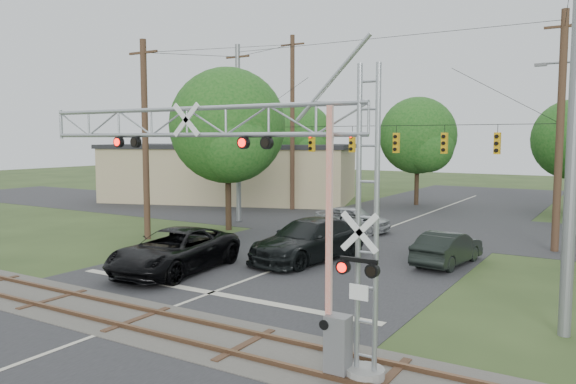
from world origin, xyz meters
The scene contains 14 objects.
ground centered at (0.00, 0.00, 0.00)m, with size 160.00×160.00×0.00m, color #2D3F1D.
road_main centered at (0.00, 10.00, 0.01)m, with size 14.00×90.00×0.02m, color #272729.
road_cross centered at (0.00, 24.00, 0.01)m, with size 90.00×12.00×0.02m, color #272729.
railroad_track centered at (0.00, 2.00, 0.03)m, with size 90.00×3.20×0.17m.
crossing_gantry centered at (4.38, 1.64, 4.41)m, with size 10.90×0.91×7.10m.
traffic_signal_span centered at (0.91, 20.00, 5.66)m, with size 19.34×0.36×11.50m.
pickup_black centered at (-3.34, 7.24, 0.88)m, with size 2.93×6.36×1.77m, color black.
car_dark centered at (0.26, 12.04, 0.92)m, with size 2.59×6.37×1.85m, color black.
sedan_silver centered at (-1.34, 20.15, 0.76)m, with size 1.80×4.48×1.53m, color #95989C.
suv_dark centered at (5.85, 14.42, 0.73)m, with size 1.55×4.45×1.47m, color black.
commercial_building centered at (-17.75, 30.22, 2.48)m, with size 23.43×16.94×4.94m.
streetlight centered at (9.75, 26.08, 5.58)m, with size 2.66×0.28×9.98m.
utility_poles centered at (3.65, 22.31, 6.41)m, with size 24.91×28.08×13.98m.
treeline centered at (-0.45, 32.03, 5.66)m, with size 53.92×28.71×9.63m.
Camera 1 is at (12.46, -9.65, 5.48)m, focal length 35.00 mm.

